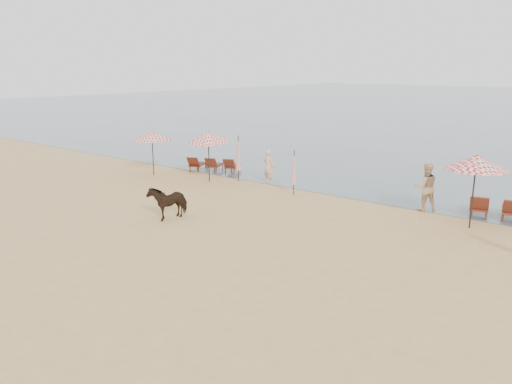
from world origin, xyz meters
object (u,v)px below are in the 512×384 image
(umbrella_open_left_a, at_px, (152,136))
(beachgoer_right_a, at_px, (426,187))
(umbrella_closed_right, at_px, (294,168))
(beachgoer_left, at_px, (269,167))
(lounger_cluster_right, at_px, (512,209))
(umbrella_open_right, at_px, (476,163))
(umbrella_closed_left, at_px, (238,153))
(umbrella_open_left_b, at_px, (208,137))
(lounger_cluster_left, at_px, (214,164))
(cow, at_px, (168,201))

(umbrella_open_left_a, height_order, beachgoer_right_a, umbrella_open_left_a)
(umbrella_closed_right, distance_m, beachgoer_left, 2.50)
(lounger_cluster_right, bearing_deg, umbrella_closed_right, 179.82)
(umbrella_open_left_a, height_order, umbrella_open_right, umbrella_open_right)
(umbrella_closed_left, relative_size, beachgoer_right_a, 1.19)
(umbrella_open_right, height_order, umbrella_closed_left, umbrella_open_right)
(umbrella_open_left_b, xyz_separation_m, umbrella_open_right, (12.36, 0.23, 0.12))
(lounger_cluster_left, xyz_separation_m, umbrella_open_left_b, (1.43, -1.90, 1.83))
(lounger_cluster_left, distance_m, umbrella_open_left_a, 3.63)
(beachgoer_right_a, bearing_deg, umbrella_open_left_a, -30.08)
(umbrella_closed_right, bearing_deg, umbrella_closed_left, 171.00)
(cow, bearing_deg, umbrella_closed_right, 77.88)
(umbrella_closed_left, bearing_deg, beachgoer_left, 19.41)
(lounger_cluster_right, xyz_separation_m, umbrella_open_left_b, (-13.32, -2.08, 1.79))
(lounger_cluster_left, xyz_separation_m, umbrella_open_left_a, (-1.95, -2.57, 1.67))
(lounger_cluster_left, height_order, beachgoer_right_a, beachgoer_right_a)
(umbrella_open_left_a, distance_m, umbrella_open_left_b, 3.45)
(lounger_cluster_left, distance_m, umbrella_closed_left, 2.94)
(cow, relative_size, beachgoer_right_a, 0.78)
(umbrella_closed_left, distance_m, umbrella_closed_right, 3.73)
(beachgoer_right_a, bearing_deg, cow, 4.70)
(umbrella_closed_right, distance_m, beachgoer_right_a, 5.59)
(lounger_cluster_left, bearing_deg, beachgoer_right_a, -26.20)
(cow, bearing_deg, beachgoer_left, 98.52)
(cow, bearing_deg, beachgoer_right_a, 48.45)
(lounger_cluster_left, distance_m, umbrella_closed_right, 6.50)
(umbrella_open_left_b, xyz_separation_m, umbrella_closed_left, (1.14, 0.90, -0.82))
(beachgoer_right_a, bearing_deg, umbrella_closed_left, -35.59)
(lounger_cluster_right, xyz_separation_m, umbrella_open_right, (-0.96, -1.85, 1.91))
(lounger_cluster_right, height_order, beachgoer_left, beachgoer_left)
(umbrella_open_left_a, height_order, umbrella_closed_left, umbrella_open_left_a)
(umbrella_closed_right, bearing_deg, umbrella_open_left_a, -173.12)
(umbrella_closed_left, xyz_separation_m, beachgoer_right_a, (9.15, 0.49, -0.45))
(umbrella_open_left_b, relative_size, umbrella_open_right, 0.99)
(umbrella_open_right, bearing_deg, lounger_cluster_right, 51.18)
(umbrella_closed_left, bearing_deg, beachgoer_right_a, 3.08)
(beachgoer_left, bearing_deg, lounger_cluster_right, -170.99)
(lounger_cluster_right, relative_size, umbrella_open_left_b, 1.22)
(lounger_cluster_left, distance_m, umbrella_open_left_b, 3.00)
(umbrella_open_left_b, bearing_deg, umbrella_closed_left, 18.58)
(lounger_cluster_right, bearing_deg, umbrella_open_left_a, 177.46)
(beachgoer_left, bearing_deg, umbrella_closed_left, 24.89)
(lounger_cluster_left, xyz_separation_m, beachgoer_left, (4.04, -0.48, 0.45))
(lounger_cluster_left, bearing_deg, beachgoer_left, -30.49)
(beachgoer_left, bearing_deg, beachgoer_right_a, -174.71)
(umbrella_open_right, bearing_deg, umbrella_closed_right, 167.93)
(lounger_cluster_right, relative_size, beachgoer_left, 1.86)
(umbrella_closed_left, distance_m, cow, 6.69)
(umbrella_open_left_b, height_order, beachgoer_right_a, umbrella_open_left_b)
(umbrella_closed_left, height_order, umbrella_closed_right, umbrella_closed_left)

